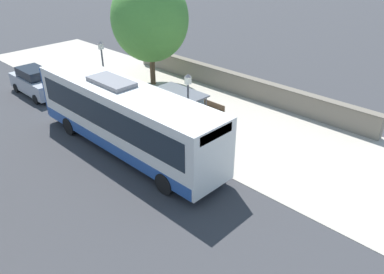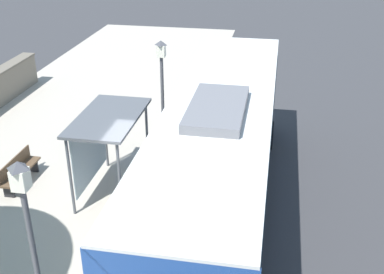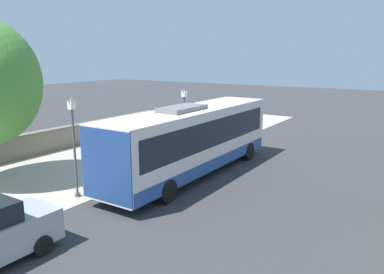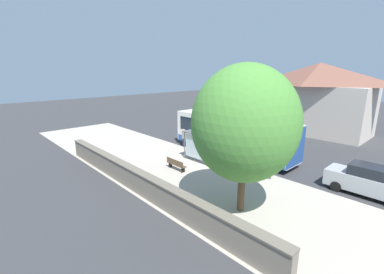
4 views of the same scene
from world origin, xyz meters
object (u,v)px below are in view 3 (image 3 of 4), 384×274
bus (192,139)px  street_lamp_near (184,117)px  bench (111,148)px  street_lamp_far (74,139)px  pedestrian (212,135)px  bus_shelter (148,127)px

bus → street_lamp_near: bearing=131.6°
bench → street_lamp_far: street_lamp_far is taller
bench → pedestrian: bearing=43.0°
bus → pedestrian: 5.03m
street_lamp_near → street_lamp_far: 7.74m
street_lamp_near → street_lamp_far: bearing=-92.5°
bus_shelter → street_lamp_far: 6.03m
pedestrian → street_lamp_far: size_ratio=0.42×
pedestrian → bus: bearing=-71.3°
pedestrian → bench: bearing=-137.0°
pedestrian → street_lamp_near: 2.76m
bus_shelter → bench: 3.21m
bus_shelter → bench: size_ratio=1.62×
pedestrian → street_lamp_far: 10.19m
bus → pedestrian: size_ratio=6.67×
street_lamp_near → street_lamp_far: (-0.33, -7.73, 0.08)m
bus → bus_shelter: bus is taller
pedestrian → bus_shelter: bearing=-113.6°
pedestrian → street_lamp_near: street_lamp_near is taller
bus_shelter → bench: bearing=-176.3°
bench → street_lamp_near: (4.07, 1.98, 2.00)m
bus → bench: size_ratio=6.38×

